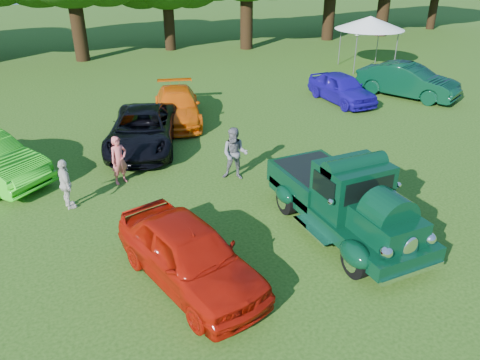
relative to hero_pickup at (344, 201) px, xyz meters
name	(u,v)px	position (x,y,z in m)	size (l,w,h in m)	color
ground	(303,233)	(-1.01, 0.29, -0.88)	(120.00, 120.00, 0.00)	#214610
hero_pickup	(344,201)	(0.00, 0.00, 0.00)	(2.42, 5.20, 2.03)	black
red_convertible	(189,254)	(-4.37, -0.33, -0.15)	(1.73, 4.30, 1.47)	#A61207
back_car_black	(143,129)	(-3.34, 7.81, -0.18)	(2.33, 5.06, 1.41)	black
back_car_orange	(177,106)	(-1.28, 10.05, -0.22)	(1.86, 4.58, 1.33)	#F16108
back_car_blue	(342,88)	(6.72, 9.38, -0.19)	(1.62, 4.02, 1.37)	#1C0E9F
back_car_green	(408,81)	(10.18, 8.74, -0.08)	(1.69, 4.86, 1.60)	black
spectator_pink	(119,160)	(-4.74, 5.23, -0.10)	(0.57, 0.37, 1.56)	#E96062
spectator_grey	(235,154)	(-1.32, 3.98, -0.02)	(0.84, 0.65, 1.73)	slate
spectator_white	(66,184)	(-6.44, 4.27, -0.13)	(0.88, 0.37, 1.50)	silver
canopy_tent	(370,23)	(12.17, 14.46, 1.77)	(4.98, 4.98, 3.05)	white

